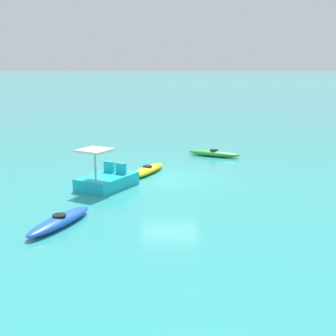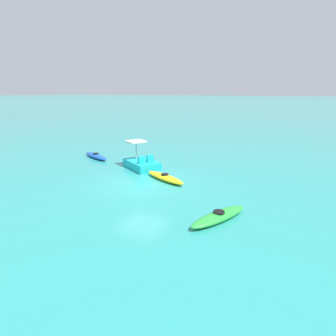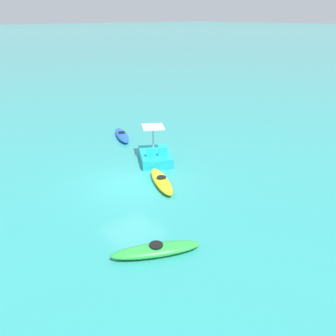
{
  "view_description": "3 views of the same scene",
  "coord_description": "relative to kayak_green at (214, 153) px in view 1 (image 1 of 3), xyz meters",
  "views": [
    {
      "loc": [
        19.31,
        -0.32,
        4.87
      ],
      "look_at": [
        0.21,
        -0.07,
        0.51
      ],
      "focal_mm": 49.15,
      "sensor_mm": 36.0,
      "label": 1
    },
    {
      "loc": [
        -7.01,
        11.71,
        4.75
      ],
      "look_at": [
        -0.85,
        -1.51,
        0.56
      ],
      "focal_mm": 28.64,
      "sensor_mm": 36.0,
      "label": 2
    },
    {
      "loc": [
        -12.59,
        8.57,
        7.01
      ],
      "look_at": [
        -0.46,
        -1.75,
        0.45
      ],
      "focal_mm": 39.93,
      "sensor_mm": 36.0,
      "label": 3
    }
  ],
  "objects": [
    {
      "name": "ground_plane",
      "position": [
        4.83,
        -2.47,
        -0.16
      ],
      "size": [
        600.0,
        600.0,
        0.0
      ],
      "primitive_type": "plane",
      "color": "teal"
    },
    {
      "name": "kayak_green",
      "position": [
        0.0,
        0.0,
        0.0
      ],
      "size": [
        1.89,
        2.89,
        0.37
      ],
      "color": "green",
      "rests_on": "ground_plane"
    },
    {
      "name": "kayak_blue",
      "position": [
        10.76,
        -5.93,
        -0.0
      ],
      "size": [
        2.98,
        1.81,
        0.37
      ],
      "color": "blue",
      "rests_on": "ground_plane"
    },
    {
      "name": "kayak_yellow",
      "position": [
        3.94,
        -3.45,
        -0.0
      ],
      "size": [
        2.93,
        1.83,
        0.37
      ],
      "color": "yellow",
      "rests_on": "ground_plane"
    },
    {
      "name": "pedal_boat_cyan",
      "position": [
        6.33,
        -5.0,
        0.17
      ],
      "size": [
        2.83,
        2.52,
        1.68
      ],
      "color": "#19B7C6",
      "rests_on": "ground_plane"
    }
  ]
}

